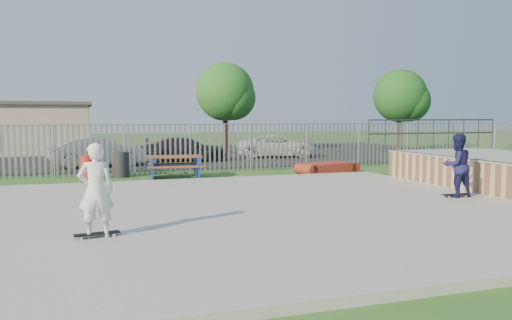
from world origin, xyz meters
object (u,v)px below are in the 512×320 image
object	(u,v)px
tree_mid	(225,92)
skater_navy	(457,165)
funbox	(327,168)
car_silver	(98,152)
car_dark	(187,149)
trash_bin_red	(88,167)
tree_right	(400,96)
picnic_table	(175,167)
trash_bin_grey	(121,165)
car_white	(277,146)
skater_white	(96,190)

from	to	relation	value
tree_mid	skater_navy	distance (m)	20.46
funbox	car_silver	world-z (taller)	car_silver
car_dark	skater_navy	world-z (taller)	skater_navy
trash_bin_red	tree_right	distance (m)	22.36
picnic_table	trash_bin_grey	distance (m)	2.10
funbox	tree_right	size ratio (longest dim) A/B	0.43
car_white	tree_mid	xyz separation A→B (m)	(-1.74, 4.84, 3.23)
tree_mid	trash_bin_red	bearing A→B (deg)	-125.13
car_silver	car_dark	size ratio (longest dim) A/B	1.01
trash_bin_red	trash_bin_grey	bearing A→B (deg)	10.05
car_dark	skater_white	size ratio (longest dim) A/B	2.46
funbox	car_white	world-z (taller)	car_white
tree_right	skater_navy	xyz separation A→B (m)	(-10.41, -18.04, -2.68)
car_white	skater_white	bearing A→B (deg)	160.55
car_white	tree_right	xyz separation A→B (m)	(9.83, 2.65, 3.03)
trash_bin_grey	car_silver	bearing A→B (deg)	100.63
funbox	tree_right	world-z (taller)	tree_right
car_white	skater_navy	world-z (taller)	skater_navy
tree_mid	tree_right	world-z (taller)	tree_mid
funbox	skater_white	bearing A→B (deg)	-146.69
tree_right	skater_white	world-z (taller)	tree_right
trash_bin_grey	skater_navy	size ratio (longest dim) A/B	0.57
trash_bin_grey	skater_white	world-z (taller)	skater_white
car_dark	car_white	size ratio (longest dim) A/B	0.93
car_silver	skater_white	bearing A→B (deg)	169.35
car_silver	skater_navy	size ratio (longest dim) A/B	2.48
skater_navy	car_silver	bearing A→B (deg)	-53.87
car_dark	tree_right	bearing A→B (deg)	-72.87
tree_right	skater_white	distance (m)	28.03
tree_mid	skater_navy	xyz separation A→B (m)	(1.16, -20.23, -2.87)
trash_bin_red	trash_bin_grey	size ratio (longest dim) A/B	0.92
car_dark	car_white	world-z (taller)	car_white
trash_bin_red	car_white	world-z (taller)	car_white
tree_mid	funbox	bearing A→B (deg)	-85.84
funbox	tree_mid	distance (m)	13.42
trash_bin_grey	tree_right	size ratio (longest dim) A/B	0.18
trash_bin_grey	tree_mid	bearing A→B (deg)	58.48
car_dark	skater_white	distance (m)	16.77
skater_white	trash_bin_grey	bearing A→B (deg)	-94.32
trash_bin_grey	tree_mid	xyz separation A→B (m)	(7.13, 11.63, 3.39)
funbox	car_dark	xyz separation A→B (m)	(-4.52, 7.07, 0.41)
car_white	trash_bin_red	bearing A→B (deg)	135.30
picnic_table	skater_white	bearing A→B (deg)	-101.46
trash_bin_red	skater_white	size ratio (longest dim) A/B	0.52
funbox	trash_bin_grey	world-z (taller)	trash_bin_grey
trash_bin_red	trash_bin_grey	world-z (taller)	trash_bin_grey
car_white	tree_right	world-z (taller)	tree_right
trash_bin_grey	car_white	xyz separation A→B (m)	(8.87, 6.80, 0.17)
trash_bin_grey	skater_white	size ratio (longest dim) A/B	0.57
tree_right	skater_navy	distance (m)	21.00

